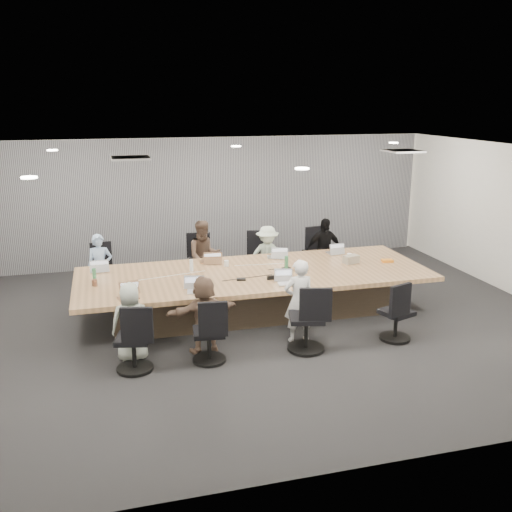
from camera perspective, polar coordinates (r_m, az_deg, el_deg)
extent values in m
cube|color=#242426|center=(9.58, 0.63, -6.68)|extent=(10.00, 8.00, 0.00)
cube|color=white|center=(8.92, 0.68, 10.23)|extent=(10.00, 8.00, 0.00)
cube|color=silver|center=(12.96, -4.18, 5.59)|extent=(10.00, 0.00, 2.80)
cube|color=silver|center=(5.60, 11.97, -8.15)|extent=(10.00, 0.00, 2.80)
cube|color=gray|center=(12.89, -4.11, 5.53)|extent=(9.80, 0.04, 2.80)
cube|color=#433629|center=(9.92, -0.15, -3.86)|extent=(4.80, 1.40, 0.66)
cube|color=#A97E53|center=(9.80, -0.15, -1.82)|extent=(6.00, 2.20, 0.08)
imported|color=#8AA6CA|center=(10.81, -15.32, -1.14)|extent=(0.48, 0.33, 1.25)
cube|color=#B2B2B7|center=(10.25, -15.35, -1.33)|extent=(0.32, 0.22, 0.02)
imported|color=#45342A|center=(10.94, -5.17, -0.05)|extent=(0.69, 0.54, 1.40)
cube|color=#8C6647|center=(10.41, -4.64, -0.56)|extent=(0.37, 0.28, 0.02)
imported|color=#B0C3AF|center=(11.24, 1.13, -0.04)|extent=(0.82, 0.50, 1.22)
cube|color=#B2B2B7|center=(10.69, 1.96, -0.08)|extent=(0.34, 0.27, 0.02)
imported|color=black|center=(11.60, 6.79, 0.59)|extent=(0.77, 0.32, 1.31)
cube|color=#B2B2B7|center=(11.09, 7.86, 0.35)|extent=(0.32, 0.23, 0.02)
imported|color=#A6B1A4|center=(8.27, -12.37, -6.46)|extent=(0.59, 0.41, 1.15)
cube|color=#8C6647|center=(8.73, -12.64, -4.08)|extent=(0.33, 0.26, 0.02)
imported|color=brown|center=(8.37, -5.21, -5.83)|extent=(1.12, 0.52, 1.17)
cube|color=#B2B2B7|center=(8.82, -5.87, -3.56)|extent=(0.34, 0.26, 0.02)
imported|color=silver|center=(8.69, 4.30, -4.50)|extent=(0.48, 0.32, 1.30)
cube|color=#B2B2B7|center=(9.15, 3.17, -2.80)|extent=(0.32, 0.25, 0.02)
cylinder|color=#387C4D|center=(9.59, -15.87, -1.87)|extent=(0.06, 0.06, 0.23)
cylinder|color=#387C4D|center=(9.91, 3.06, -0.69)|extent=(0.09, 0.09, 0.24)
cylinder|color=silver|center=(9.86, -6.47, -0.94)|extent=(0.08, 0.08, 0.21)
cylinder|color=white|center=(10.12, -2.97, -0.74)|extent=(0.09, 0.09, 0.10)
cylinder|color=white|center=(10.68, 9.32, -0.04)|extent=(0.09, 0.09, 0.11)
cylinder|color=brown|center=(9.41, -15.84, -2.58)|extent=(0.09, 0.09, 0.10)
cube|color=black|center=(9.35, -1.49, -2.34)|extent=(0.17, 0.13, 0.03)
cube|color=black|center=(9.96, 3.06, -1.24)|extent=(0.16, 0.13, 0.03)
cube|color=black|center=(9.38, 1.64, -2.17)|extent=(0.18, 0.04, 0.07)
cube|color=gray|center=(10.44, 9.49, -0.32)|extent=(0.30, 0.23, 0.14)
cube|color=orange|center=(10.65, 12.99, -0.46)|extent=(0.22, 0.16, 0.04)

